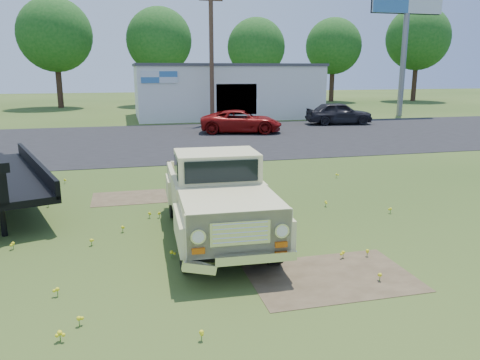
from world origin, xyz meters
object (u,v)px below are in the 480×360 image
(vintage_pickup_truck, at_px, (217,195))
(dark_sedan, at_px, (339,113))
(billboard, at_px, (407,6))
(red_pickup, at_px, (241,122))

(vintage_pickup_truck, xyz_separation_m, dark_sedan, (12.54, 19.90, -0.23))
(billboard, distance_m, dark_sedan, 11.77)
(vintage_pickup_truck, bearing_deg, red_pickup, 76.32)
(vintage_pickup_truck, height_order, red_pickup, vintage_pickup_truck)
(billboard, relative_size, vintage_pickup_truck, 2.02)
(dark_sedan, bearing_deg, red_pickup, 116.52)
(vintage_pickup_truck, distance_m, dark_sedan, 23.53)
(billboard, distance_m, red_pickup, 18.61)
(red_pickup, bearing_deg, vintage_pickup_truck, 178.14)
(billboard, bearing_deg, red_pickup, -154.57)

